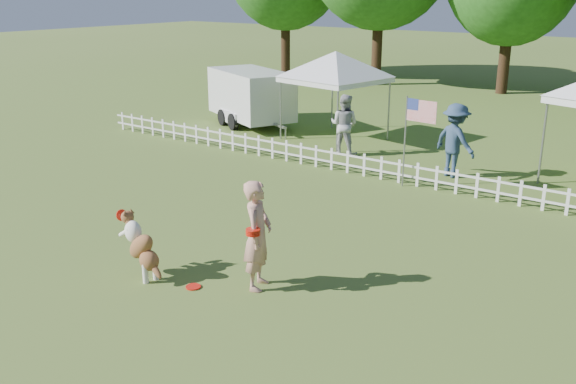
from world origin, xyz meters
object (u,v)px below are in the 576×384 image
(canopy_tent_left, at_px, (335,97))
(spectator_b, at_px, (455,141))
(cargo_trailer, at_px, (251,97))
(dog, at_px, (142,247))
(frisbee_on_turf, at_px, (193,287))
(spectator_a, at_px, (344,125))
(flag_pole, at_px, (405,142))
(handler, at_px, (258,235))

(canopy_tent_left, xyz_separation_m, spectator_b, (4.75, -1.73, -0.42))
(canopy_tent_left, height_order, cargo_trailer, canopy_tent_left)
(dog, bearing_deg, canopy_tent_left, 115.95)
(cargo_trailer, bearing_deg, frisbee_on_turf, -30.03)
(cargo_trailer, bearing_deg, spectator_a, 6.31)
(canopy_tent_left, height_order, flag_pole, canopy_tent_left)
(dog, height_order, flag_pole, flag_pole)
(dog, distance_m, frisbee_on_turf, 1.12)
(dog, xyz_separation_m, canopy_tent_left, (-2.96, 10.57, 0.82))
(cargo_trailer, xyz_separation_m, spectator_a, (4.82, -1.59, -0.10))
(handler, relative_size, canopy_tent_left, 0.67)
(handler, bearing_deg, dog, 93.24)
(spectator_a, bearing_deg, cargo_trailer, -26.27)
(frisbee_on_turf, relative_size, flag_pole, 0.11)
(dog, bearing_deg, handler, 36.09)
(dog, height_order, frisbee_on_turf, dog)
(flag_pole, bearing_deg, spectator_b, 73.37)
(flag_pole, relative_size, spectator_a, 1.27)
(spectator_b, bearing_deg, cargo_trailer, 8.06)
(dog, distance_m, cargo_trailer, 12.56)
(dog, relative_size, spectator_b, 0.58)
(frisbee_on_turf, xyz_separation_m, cargo_trailer, (-7.49, 10.52, 0.96))
(spectator_a, height_order, spectator_b, spectator_b)
(cargo_trailer, distance_m, spectator_b, 8.53)
(handler, height_order, spectator_a, handler)
(handler, height_order, frisbee_on_turf, handler)
(frisbee_on_turf, bearing_deg, canopy_tent_left, 110.71)
(dog, distance_m, spectator_b, 9.03)
(dog, bearing_deg, flag_pole, 91.43)
(handler, height_order, cargo_trailer, cargo_trailer)
(frisbee_on_turf, relative_size, spectator_a, 0.14)
(frisbee_on_turf, relative_size, canopy_tent_left, 0.09)
(dog, xyz_separation_m, cargo_trailer, (-6.53, 10.72, 0.43))
(cargo_trailer, bearing_deg, spectator_b, 11.77)
(handler, xyz_separation_m, flag_pole, (-0.66, 6.43, 0.21))
(frisbee_on_turf, height_order, flag_pole, flag_pole)
(handler, bearing_deg, canopy_tent_left, 3.60)
(frisbee_on_turf, bearing_deg, spectator_a, 106.64)
(cargo_trailer, relative_size, flag_pole, 1.99)
(canopy_tent_left, xyz_separation_m, cargo_trailer, (-3.57, 0.15, -0.39))
(handler, distance_m, spectator_a, 8.98)
(flag_pole, bearing_deg, handler, -78.08)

